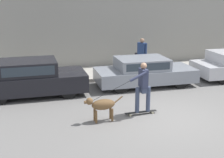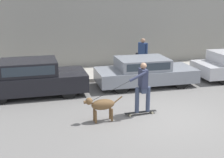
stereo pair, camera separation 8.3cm
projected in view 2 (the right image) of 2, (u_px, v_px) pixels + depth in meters
The scene contains 8 objects.
ground_plane at pixel (168, 118), 9.86m from camera, with size 36.00×36.00×0.00m, color slate.
back_wall at pixel (108, 24), 16.00m from camera, with size 32.00×0.30×4.61m.
sidewalk_curb at pixel (115, 72), 15.30m from camera, with size 30.00×2.43×0.15m.
parked_car_0 at pixel (33, 78), 11.97m from camera, with size 4.03×1.87×1.38m.
parked_car_1 at pixel (145, 72), 13.20m from camera, with size 4.24×1.89×1.21m.
dog at pixel (101, 105), 9.49m from camera, with size 1.23×0.36×0.80m.
skateboarder at pixel (143, 85), 9.92m from camera, with size 2.29×0.56×1.72m.
pedestrian_with_bag at pixel (142, 53), 15.27m from camera, with size 0.44×0.63×1.56m.
Camera 2 is at (-4.19, -8.35, 3.81)m, focal length 50.00 mm.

